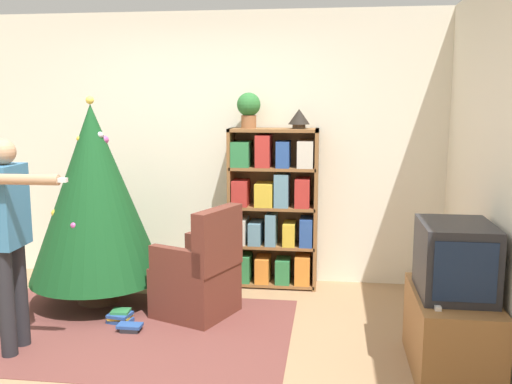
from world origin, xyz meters
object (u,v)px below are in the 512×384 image
(bookshelf, at_px, (273,208))
(christmas_tree, at_px, (94,193))
(television, at_px, (455,259))
(table_lamp, at_px, (299,118))
(armchair, at_px, (199,278))
(potted_plant, at_px, (249,108))
(standing_person, at_px, (10,229))

(bookshelf, distance_m, christmas_tree, 1.63)
(television, height_order, table_lamp, table_lamp)
(television, xyz_separation_m, christmas_tree, (-2.82, 0.95, 0.21))
(bookshelf, distance_m, table_lamp, 0.89)
(armchair, bearing_deg, bookshelf, 170.69)
(christmas_tree, bearing_deg, potted_plant, 28.00)
(armchair, height_order, table_lamp, table_lamp)
(armchair, relative_size, standing_person, 0.61)
(bookshelf, bearing_deg, standing_person, -134.64)
(television, relative_size, armchair, 0.62)
(potted_plant, bearing_deg, bookshelf, -2.41)
(bookshelf, relative_size, armchair, 1.64)
(bookshelf, height_order, television, bookshelf)
(christmas_tree, bearing_deg, table_lamp, 21.17)
(television, bearing_deg, bookshelf, 129.83)
(standing_person, bearing_deg, potted_plant, 138.34)
(standing_person, xyz_separation_m, potted_plant, (1.43, 1.69, 0.81))
(christmas_tree, xyz_separation_m, armchair, (0.96, -0.19, -0.65))
(table_lamp, bearing_deg, bookshelf, -177.66)
(potted_plant, xyz_separation_m, table_lamp, (0.47, 0.00, -0.09))
(christmas_tree, height_order, table_lamp, christmas_tree)
(bookshelf, height_order, standing_person, standing_person)
(television, bearing_deg, potted_plant, 134.17)
(standing_person, bearing_deg, table_lamp, 130.27)
(bookshelf, bearing_deg, potted_plant, 177.59)
(bookshelf, bearing_deg, table_lamp, 2.34)
(bookshelf, xyz_separation_m, christmas_tree, (-1.48, -0.66, 0.22))
(armchair, height_order, potted_plant, potted_plant)
(armchair, xyz_separation_m, standing_person, (-1.14, -0.83, 0.57))
(television, relative_size, table_lamp, 2.87)
(armchair, height_order, standing_person, standing_person)
(bookshelf, bearing_deg, christmas_tree, -156.12)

